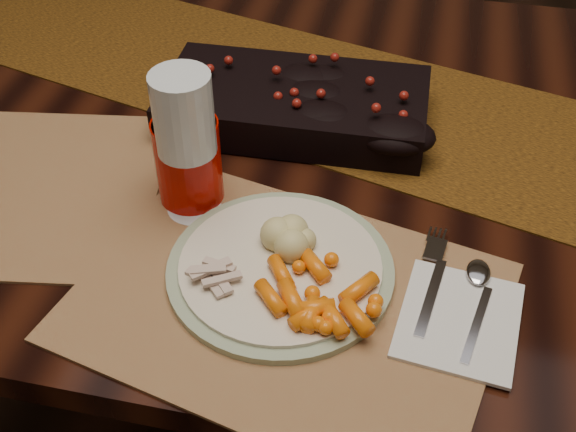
% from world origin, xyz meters
% --- Properties ---
extents(floor, '(5.00, 5.00, 0.00)m').
position_xyz_m(floor, '(0.00, 0.00, 0.00)').
color(floor, black).
rests_on(floor, ground).
extents(dining_table, '(1.80, 1.00, 0.75)m').
position_xyz_m(dining_table, '(0.00, 0.00, 0.38)').
color(dining_table, black).
rests_on(dining_table, floor).
extents(table_runner, '(1.67, 0.75, 0.00)m').
position_xyz_m(table_runner, '(-0.05, 0.10, 0.75)').
color(table_runner, black).
rests_on(table_runner, dining_table).
extents(centerpiece, '(0.40, 0.21, 0.08)m').
position_xyz_m(centerpiece, '(-0.08, 0.02, 0.79)').
color(centerpiece, black).
rests_on(centerpiece, table_runner).
extents(placemat_main, '(0.54, 0.45, 0.00)m').
position_xyz_m(placemat_main, '(-0.02, -0.33, 0.75)').
color(placemat_main, brown).
rests_on(placemat_main, dining_table).
extents(dinner_plate, '(0.27, 0.27, 0.02)m').
position_xyz_m(dinner_plate, '(-0.04, -0.29, 0.76)').
color(dinner_plate, beige).
rests_on(dinner_plate, placemat_main).
extents(baby_carrots, '(0.13, 0.11, 0.02)m').
position_xyz_m(baby_carrots, '(0.02, -0.33, 0.78)').
color(baby_carrots, orange).
rests_on(baby_carrots, dinner_plate).
extents(mashed_potatoes, '(0.08, 0.08, 0.04)m').
position_xyz_m(mashed_potatoes, '(-0.03, -0.27, 0.79)').
color(mashed_potatoes, '#F1D091').
rests_on(mashed_potatoes, dinner_plate).
extents(turkey_shreds, '(0.08, 0.07, 0.02)m').
position_xyz_m(turkey_shreds, '(-0.11, -0.33, 0.78)').
color(turkey_shreds, '#BCA7A0').
rests_on(turkey_shreds, dinner_plate).
extents(napkin, '(0.15, 0.17, 0.01)m').
position_xyz_m(napkin, '(0.18, -0.32, 0.76)').
color(napkin, silver).
rests_on(napkin, placemat_main).
extents(fork, '(0.05, 0.16, 0.00)m').
position_xyz_m(fork, '(0.14, -0.28, 0.76)').
color(fork, silver).
rests_on(fork, napkin).
extents(spoon, '(0.06, 0.15, 0.00)m').
position_xyz_m(spoon, '(0.20, -0.31, 0.76)').
color(spoon, silver).
rests_on(spoon, napkin).
extents(red_cup, '(0.09, 0.09, 0.12)m').
position_xyz_m(red_cup, '(-0.18, -0.18, 0.81)').
color(red_cup, '#B30900').
rests_on(red_cup, placemat_main).
extents(wine_glass, '(0.09, 0.09, 0.21)m').
position_xyz_m(wine_glass, '(-0.17, -0.20, 0.85)').
color(wine_glass, '#AEB8BF').
rests_on(wine_glass, dining_table).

